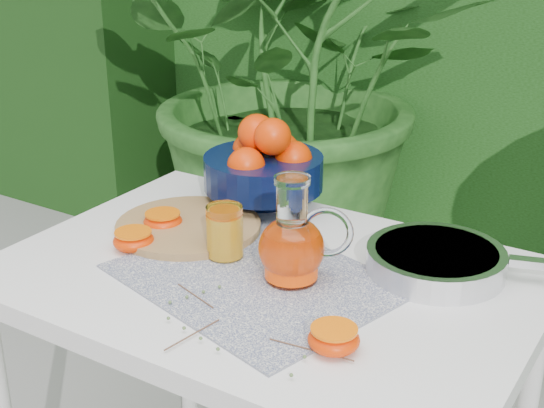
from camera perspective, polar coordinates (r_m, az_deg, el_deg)
The scene contains 10 objects.
potted_plant_left at distance 2.82m, azimuth 2.51°, elevation 9.93°, with size 1.62×1.62×1.62m, color #21511C.
white_table at distance 1.48m, azimuth -0.41°, elevation -7.86°, with size 1.00×0.70×0.75m.
placemat at distance 1.41m, azimuth -1.27°, elevation -5.62°, with size 0.49×0.38×0.00m, color #0C1746.
cutting_board at distance 1.61m, azimuth -6.32°, elevation -1.73°, with size 0.31×0.31×0.02m, color #9B7146.
fruit_bowl at distance 1.70m, azimuth -0.56°, elevation 2.99°, with size 0.28×0.28×0.21m.
juice_pitcher at distance 1.37m, azimuth 1.58°, elevation -3.11°, with size 0.19×0.16×0.20m.
juice_tumbler at distance 1.47m, azimuth -3.57°, elevation -2.19°, with size 0.09×0.09×0.10m.
saute_pan at distance 1.45m, azimuth 12.39°, elevation -4.14°, with size 0.48×0.33×0.05m.
orange_halves at distance 1.44m, azimuth -5.48°, elevation -4.22°, with size 0.61×0.30×0.04m.
thyme_sprigs at distance 1.25m, azimuth -2.92°, elevation -9.14°, with size 0.38×0.21×0.01m.
Camera 1 is at (0.65, -1.14, 1.41)m, focal length 50.00 mm.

